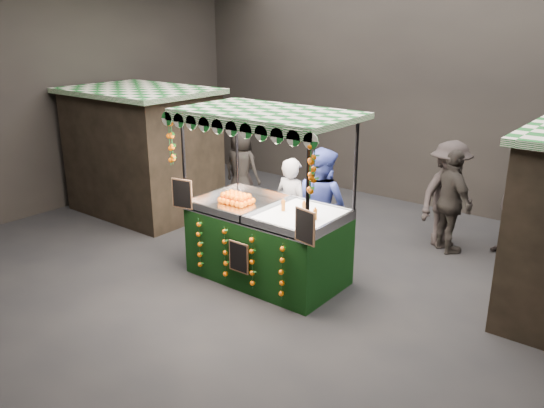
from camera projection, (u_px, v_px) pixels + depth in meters
The scene contains 11 objects.
ground at pixel (281, 282), 8.62m from camera, with size 12.00×12.00×0.00m, color black.
market_hall at pixel (282, 60), 7.55m from camera, with size 12.10×10.10×5.05m.
neighbour_stall_left at pixel (143, 151), 11.52m from camera, with size 3.00×2.20×2.60m.
juice_stall at pixel (267, 230), 8.48m from camera, with size 2.75×1.62×2.67m.
vendor_grey at pixel (292, 209), 9.26m from camera, with size 0.68×0.48×1.77m.
vendor_blue at pixel (322, 206), 9.11m from camera, with size 1.10×0.94×1.97m.
shopper_0 at pixel (242, 171), 11.97m from camera, with size 0.64×0.47×1.59m.
shopper_1 at pixel (520, 212), 9.31m from camera, with size 0.81×0.63×1.64m.
shopper_2 at pixel (451, 202), 9.49m from camera, with size 1.14×1.00×1.85m.
shopper_3 at pixel (448, 195), 9.72m from camera, with size 1.11×1.42×1.94m.
shopper_4 at pixel (241, 169), 11.85m from camera, with size 0.90×0.64×1.73m.
Camera 1 is at (4.68, -6.22, 3.90)m, focal length 36.27 mm.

